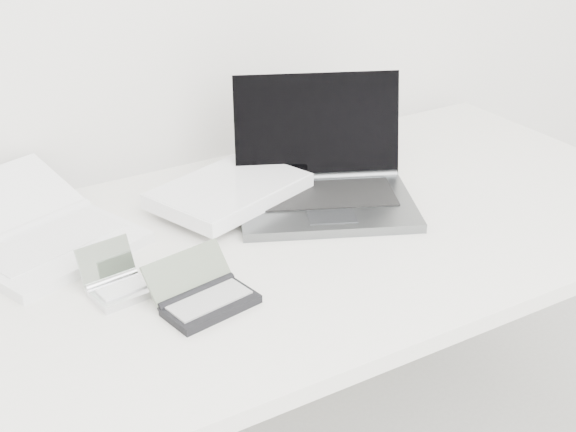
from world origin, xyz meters
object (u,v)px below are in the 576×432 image
desk (291,254)px  laptop_large (283,186)px  palmtop_charcoal (204,297)px  netbook_open_white (41,235)px

desk → laptop_large: 0.15m
laptop_large → palmtop_charcoal: laptop_large is taller
palmtop_charcoal → desk: bearing=19.5°
desk → palmtop_charcoal: bearing=-150.4°
netbook_open_white → laptop_large: bearing=-28.6°
netbook_open_white → palmtop_charcoal: (0.17, -0.33, -0.01)m
desk → palmtop_charcoal: 0.29m
desk → netbook_open_white: netbook_open_white is taller
desk → laptop_large: bearing=66.0°
desk → palmtop_charcoal: palmtop_charcoal is taller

